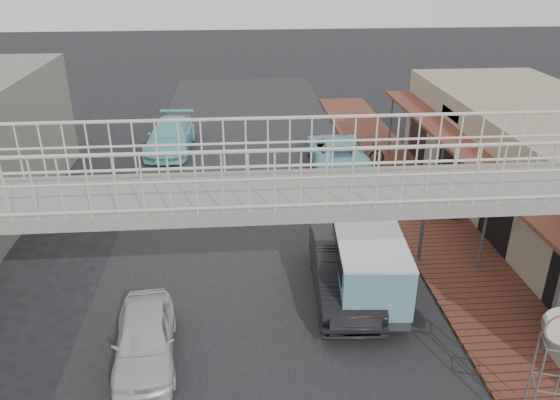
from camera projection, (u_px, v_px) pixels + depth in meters
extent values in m
plane|color=black|center=(264.00, 298.00, 16.03)|extent=(120.00, 120.00, 0.00)
cube|color=black|center=(264.00, 298.00, 16.03)|extent=(10.00, 60.00, 0.01)
cube|color=brown|center=(443.00, 239.00, 19.20)|extent=(3.00, 40.00, 0.10)
cube|color=brown|center=(477.00, 153.00, 19.00)|extent=(1.80, 18.00, 0.12)
cube|color=silver|center=(451.00, 114.00, 22.03)|extent=(0.08, 2.60, 0.90)
cube|color=#B21914|center=(532.00, 174.00, 16.14)|extent=(0.08, 2.20, 0.80)
cube|color=gray|center=(271.00, 195.00, 10.27)|extent=(14.00, 2.00, 0.24)
cube|color=beige|center=(268.00, 145.00, 10.85)|extent=(14.00, 0.08, 1.10)
cube|color=beige|center=(275.00, 182.00, 9.13)|extent=(14.00, 0.08, 1.10)
imported|color=silver|center=(145.00, 338.00, 13.43)|extent=(1.79, 3.74, 1.23)
imported|color=black|center=(344.00, 271.00, 15.91)|extent=(1.98, 4.99, 1.62)
imported|color=#7EC2DB|center=(337.00, 151.00, 25.58)|extent=(2.59, 5.40, 1.49)
imported|color=#7CD4D7|center=(171.00, 136.00, 27.65)|extent=(2.42, 5.32, 1.51)
cylinder|color=black|center=(333.00, 259.00, 17.37)|extent=(0.32, 0.78, 0.76)
cylinder|color=black|center=(386.00, 259.00, 17.37)|extent=(0.32, 0.78, 0.76)
cylinder|color=black|center=(342.00, 314.00, 14.71)|extent=(0.32, 0.78, 0.76)
cylinder|color=black|center=(404.00, 314.00, 14.71)|extent=(0.32, 0.78, 0.76)
cube|color=#66A3B1|center=(369.00, 264.00, 15.37)|extent=(2.12, 3.60, 1.46)
cube|color=#66A3B1|center=(359.00, 237.00, 17.29)|extent=(1.83, 1.11, 0.97)
cube|color=black|center=(370.00, 251.00, 15.20)|extent=(2.11, 2.96, 0.54)
cube|color=silver|center=(371.00, 240.00, 15.05)|extent=(2.14, 3.60, 0.06)
imported|color=black|center=(438.00, 205.00, 20.47)|extent=(2.04, 1.28, 1.01)
imported|color=black|center=(364.00, 153.00, 25.57)|extent=(1.93, 0.84, 1.12)
cylinder|color=#59595B|center=(530.00, 376.00, 11.35)|extent=(0.04, 0.04, 2.29)
cylinder|color=#59595B|center=(558.00, 380.00, 11.24)|extent=(0.04, 0.04, 2.29)
cylinder|color=#59595B|center=(535.00, 395.00, 10.87)|extent=(0.04, 0.04, 2.29)
cylinder|color=#59595B|center=(424.00, 215.00, 17.25)|extent=(0.11, 0.11, 3.20)
cube|color=black|center=(428.00, 181.00, 16.74)|extent=(1.33, 0.13, 0.99)
cone|color=black|center=(458.00, 180.00, 16.85)|extent=(0.72, 1.24, 1.22)
cube|color=white|center=(427.00, 183.00, 16.72)|extent=(0.88, 0.05, 0.66)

